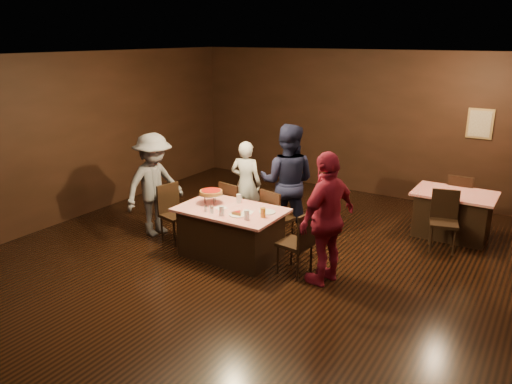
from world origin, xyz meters
TOP-DOWN VIEW (x-y plane):
  - room at (0.00, 0.01)m, footprint 10.00×10.04m
  - main_table at (-0.55, 0.76)m, footprint 1.60×1.00m
  - back_table at (2.17, 3.41)m, footprint 1.30×0.90m
  - chair_far_left at (-0.95, 1.51)m, footprint 0.48×0.48m
  - chair_far_right at (-0.15, 1.51)m, footprint 0.50×0.50m
  - chair_end_left at (-1.65, 0.76)m, footprint 0.50×0.50m
  - chair_end_right at (0.55, 0.76)m, footprint 0.47×0.47m
  - chair_back_near at (2.17, 2.71)m, footprint 0.51×0.51m
  - chair_back_far at (2.17, 4.01)m, footprint 0.42×0.42m
  - diner_white_jacket at (-1.08, 2.01)m, footprint 0.63×0.48m
  - diner_navy_hoodie at (-0.19, 1.88)m, footprint 1.11×0.98m
  - diner_grey_knit at (-2.16, 0.84)m, footprint 0.83×1.22m
  - diner_red_shirt at (1.03, 0.76)m, footprint 0.68×1.16m
  - pizza_stand at (-0.95, 0.81)m, footprint 0.38×0.38m
  - plate_with_slice at (-0.30, 0.58)m, footprint 0.25×0.25m
  - plate_empty at (0.00, 0.91)m, footprint 0.25×0.25m
  - glass_front_left at (-0.50, 0.46)m, footprint 0.08×0.08m
  - glass_front_right at (-0.10, 0.51)m, footprint 0.08×0.08m
  - glass_amber at (0.05, 0.71)m, footprint 0.08×0.08m
  - glass_back at (-0.60, 1.06)m, footprint 0.08×0.08m
  - condiments at (-0.73, 0.48)m, footprint 0.17×0.10m
  - napkin_center at (-0.25, 0.76)m, footprint 0.19×0.19m
  - napkin_left at (-0.70, 0.71)m, footprint 0.21×0.21m

SIDE VIEW (x-z plane):
  - main_table at x=-0.55m, z-range 0.00..0.77m
  - back_table at x=2.17m, z-range 0.00..0.77m
  - chair_far_left at x=-0.95m, z-range 0.00..0.95m
  - chair_far_right at x=-0.15m, z-range 0.00..0.95m
  - chair_end_left at x=-1.65m, z-range 0.00..0.95m
  - chair_end_right at x=0.55m, z-range 0.00..0.95m
  - chair_back_near at x=2.17m, z-range 0.00..0.95m
  - chair_back_far at x=2.17m, z-range 0.00..0.95m
  - diner_white_jacket at x=-1.08m, z-range 0.00..1.53m
  - napkin_center at x=-0.25m, z-range 0.77..0.78m
  - napkin_left at x=-0.70m, z-range 0.77..0.78m
  - plate_empty at x=0.00m, z-range 0.77..0.78m
  - plate_with_slice at x=-0.30m, z-range 0.76..0.83m
  - condiments at x=-0.73m, z-range 0.77..0.87m
  - glass_front_left at x=-0.50m, z-range 0.77..0.91m
  - glass_front_right at x=-0.10m, z-range 0.77..0.91m
  - glass_amber at x=0.05m, z-range 0.77..0.91m
  - glass_back at x=-0.60m, z-range 0.77..0.91m
  - diner_grey_knit at x=-2.16m, z-range 0.00..1.75m
  - diner_red_shirt at x=1.03m, z-range 0.00..1.85m
  - pizza_stand at x=-0.95m, z-range 0.84..1.06m
  - diner_navy_hoodie at x=-0.19m, z-range 0.00..1.93m
  - room at x=0.00m, z-range 0.63..3.65m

